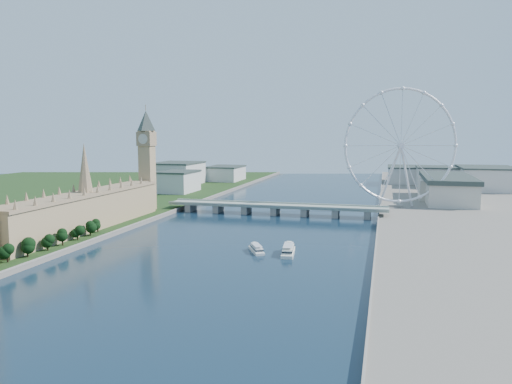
% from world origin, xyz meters
% --- Properties ---
extents(ground, '(2000.00, 2000.00, 0.00)m').
position_xyz_m(ground, '(0.00, 0.00, 0.00)').
color(ground, '#152D3C').
rests_on(ground, ground).
extents(tree_row, '(7.49, 199.49, 19.99)m').
position_xyz_m(tree_row, '(-113.00, 66.00, 9.25)').
color(tree_row, black).
rests_on(tree_row, ground).
extents(parliament_range, '(24.00, 200.00, 70.00)m').
position_xyz_m(parliament_range, '(-128.00, 170.00, 18.48)').
color(parliament_range, tan).
rests_on(parliament_range, ground).
extents(big_ben, '(20.02, 20.02, 110.00)m').
position_xyz_m(big_ben, '(-128.00, 278.00, 66.57)').
color(big_ben, tan).
rests_on(big_ben, ground).
extents(westminster_bridge, '(220.00, 22.00, 9.50)m').
position_xyz_m(westminster_bridge, '(0.00, 300.00, 6.63)').
color(westminster_bridge, gray).
rests_on(westminster_bridge, ground).
extents(london_eye, '(113.60, 39.12, 124.30)m').
position_xyz_m(london_eye, '(119.98, 355.08, 67.52)').
color(london_eye, silver).
rests_on(london_eye, ground).
extents(county_hall, '(54.00, 144.00, 35.00)m').
position_xyz_m(county_hall, '(175.00, 430.00, 0.00)').
color(county_hall, beige).
rests_on(county_hall, ground).
extents(city_skyline, '(505.00, 280.00, 32.00)m').
position_xyz_m(city_skyline, '(39.22, 560.08, 16.96)').
color(city_skyline, beige).
rests_on(city_skyline, ground).
extents(tour_boat_near, '(17.59, 25.79, 5.63)m').
position_xyz_m(tour_boat_near, '(21.90, 140.98, 0.00)').
color(tour_boat_near, silver).
rests_on(tour_boat_near, ground).
extents(tour_boat_far, '(11.60, 32.00, 6.93)m').
position_xyz_m(tour_boat_far, '(43.89, 140.51, 0.00)').
color(tour_boat_far, silver).
rests_on(tour_boat_far, ground).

